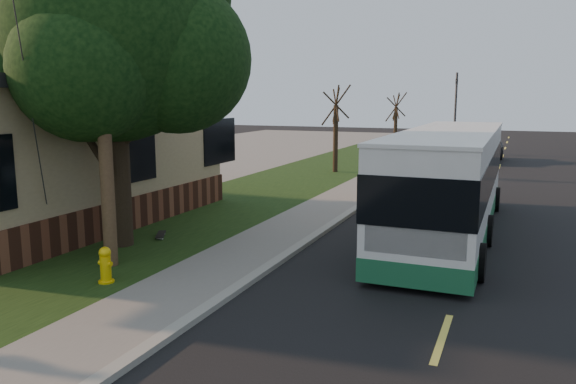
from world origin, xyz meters
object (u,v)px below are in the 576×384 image
Objects in this scene: leafy_tree at (117,38)px; skateboard_main at (161,235)px; utility_pole at (100,55)px; bare_tree_near at (336,130)px; distant_car at (483,147)px; dumpster at (95,184)px; transit_bus at (449,180)px; traffic_signal at (456,105)px; fire_hydrant at (105,265)px; bare_tree_far at (396,123)px.

skateboard_main is (0.38, 0.92, -5.04)m from leafy_tree.
bare_tree_near is at bearing 90.66° from utility_pole.
skateboard_main is 23.73m from distant_car.
utility_pole reaches higher than dumpster.
utility_pole is at bearing -137.27° from transit_bus.
leafy_tree is 31.76m from traffic_signal.
fire_hydrant is at bearing -47.78° from dumpster.
bare_tree_far is (-0.40, 30.00, 1.57)m from fire_hydrant.
dumpster is (-6.49, 7.15, 0.25)m from fire_hydrant.
bare_tree_near reaches higher than transit_bus.
fire_hydrant is 9.19m from transit_bus.
utility_pole is 17.19m from bare_tree_near.
fire_hydrant is 0.15× the size of distant_car.
skateboard_main is (-7.01, -3.46, -1.41)m from transit_bus.
transit_bus is (6.53, 6.03, -3.09)m from utility_pole.
utility_pole is 5.21m from skateboard_main.
skateboard_main is at bearing -153.75° from transit_bus.
leafy_tree is at bearing 120.67° from fire_hydrant.
distant_car reaches higher than skateboard_main.
traffic_signal is (3.50, 4.00, 1.16)m from bare_tree_far.
leafy_tree is 0.73× the size of transit_bus.
skateboard_main is (-0.48, 2.57, -4.50)m from utility_pole.
leafy_tree reaches higher than traffic_signal.
traffic_signal is at bearing 112.55° from distant_car.
fire_hydrant is 0.43× the size of dumpster.
skateboard_main is at bearing -98.02° from traffic_signal.
bare_tree_far is 23.81m from transit_bus.
bare_tree_near is 2.51× the size of dumpster.
fire_hydrant is 0.13× the size of traffic_signal.
dumpster is (-12.31, 0.13, -0.86)m from transit_bus.
traffic_signal is 3.21× the size of dumpster.
bare_tree_near is 12.89m from transit_bus.
fire_hydrant is 4.37m from utility_pole.
bare_tree_near is 0.40× the size of transit_bus.
bare_tree_near is at bearing 88.86° from skateboard_main.
distant_car reaches higher than fire_hydrant.
utility_pole reaches higher than skateboard_main.
traffic_signal reaches higher than skateboard_main.
transit_bus is at bearing -74.85° from bare_tree_far.
transit_bus is 19.29m from distant_car.
leafy_tree is 25.08m from distant_car.
bare_tree_far is at bearing -131.19° from traffic_signal.
traffic_signal is at bearing 83.42° from utility_pole.
bare_tree_near is at bearing 92.86° from fire_hydrant.
utility_pole is 1.16× the size of leafy_tree.
transit_bus is 2.16× the size of distant_car.
utility_pole is at bearing -89.34° from bare_tree_near.
distant_car is (6.47, 8.30, -1.31)m from bare_tree_near.
transit_bus reaches higher than distant_car.
leafy_tree reaches higher than transit_bus.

